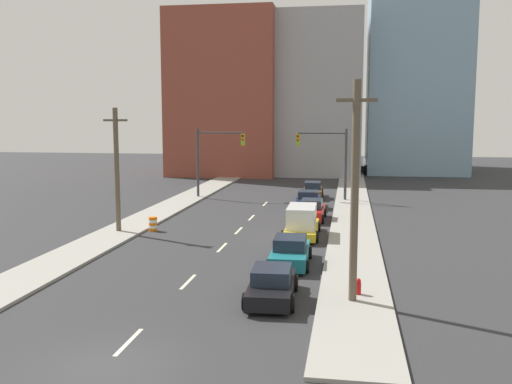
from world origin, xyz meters
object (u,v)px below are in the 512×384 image
sedan_teal (290,252)px  box_truck_yellow (302,222)px  sedan_black (272,285)px  sedan_red (312,211)px  traffic_signal_left (211,153)px  fire_hydrant (358,288)px  utility_pole_left_mid (117,169)px  traffic_signal_right (332,154)px  sedan_navy (308,200)px  traffic_barrel (153,224)px  sedan_brown (313,191)px  utility_pole_right_near (355,191)px

sedan_teal → box_truck_yellow: 7.02m
sedan_teal → box_truck_yellow: size_ratio=0.85×
sedan_black → sedan_red: (0.40, 19.13, 0.05)m
traffic_signal_left → fire_hydrant: (13.29, -28.29, -3.85)m
utility_pole_left_mid → sedan_teal: utility_pole_left_mid is taller
sedan_red → traffic_signal_right: bearing=84.9°
sedan_navy → sedan_teal: bearing=-90.0°
traffic_barrel → sedan_brown: bearing=61.6°
utility_pole_left_mid → traffic_barrel: size_ratio=8.61×
sedan_black → box_truck_yellow: box_truck_yellow is taller
sedan_brown → sedan_red: bearing=-89.8°
utility_pole_right_near → fire_hydrant: (0.23, 0.85, -4.22)m
traffic_barrel → sedan_navy: sedan_navy is taller
sedan_brown → traffic_signal_left: bearing=-173.2°
traffic_signal_right → fire_hydrant: bearing=-85.8°
sedan_black → sedan_navy: size_ratio=1.06×
traffic_signal_left → fire_hydrant: traffic_signal_left is taller
box_truck_yellow → sedan_navy: bearing=91.0°
sedan_teal → traffic_signal_left: bearing=111.7°
traffic_barrel → traffic_signal_right: bearing=54.7°
sedan_red → utility_pole_right_near: bearing=-80.2°
traffic_signal_right → sedan_teal: (-1.32, -23.32, -3.59)m
utility_pole_right_near → box_truck_yellow: (-3.14, 12.84, -3.67)m
utility_pole_right_near → sedan_red: (-2.92, 19.07, -3.93)m
utility_pole_right_near → utility_pole_left_mid: 19.45m
traffic_signal_left → traffic_signal_right: (11.22, 0.00, 0.00)m
traffic_signal_left → utility_pole_right_near: size_ratio=0.73×
traffic_signal_right → utility_pole_left_mid: (-13.34, -16.98, -0.05)m
traffic_signal_right → sedan_brown: traffic_signal_right is taller
sedan_black → sedan_red: size_ratio=1.02×
traffic_barrel → sedan_black: size_ratio=0.21×
traffic_signal_left → utility_pole_right_near: bearing=-65.9°
traffic_signal_left → sedan_red: traffic_signal_left is taller
box_truck_yellow → fire_hydrant: bearing=-75.3°
utility_pole_right_near → sedan_red: size_ratio=2.02×
fire_hydrant → sedan_navy: (-3.79, 23.75, 0.26)m
fire_hydrant → box_truck_yellow: 12.46m
fire_hydrant → sedan_black: (-3.55, -0.92, 0.24)m
utility_pole_left_mid → box_truck_yellow: 12.48m
traffic_barrel → sedan_navy: size_ratio=0.22×
traffic_barrel → sedan_red: size_ratio=0.21×
fire_hydrant → traffic_signal_left: bearing=115.2°
traffic_signal_left → sedan_red: bearing=-44.8°
utility_pole_left_mid → traffic_signal_left: bearing=82.9°
traffic_signal_left → sedan_black: bearing=-71.6°
sedan_black → sedan_navy: sedan_navy is taller
sedan_red → sedan_brown: (-0.68, 11.72, 0.00)m
utility_pole_left_mid → sedan_teal: bearing=-27.8°
utility_pole_left_mid → sedan_navy: utility_pole_left_mid is taller
sedan_brown → utility_pole_right_near: bearing=-86.4°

